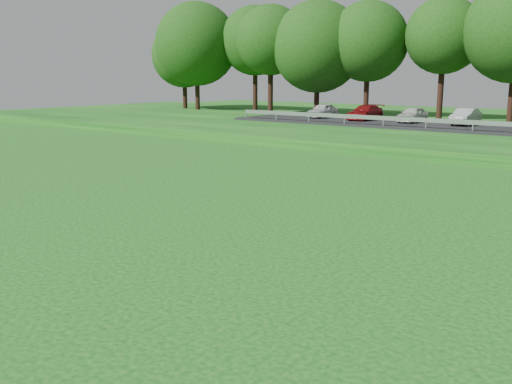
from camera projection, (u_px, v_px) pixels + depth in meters
The scene contains 1 object.
parking_lot at pixel (386, 119), 44.87m from camera, with size 24.00×9.00×1.38m.
Camera 1 is at (-4.73, -9.22, 4.35)m, focal length 40.00 mm.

